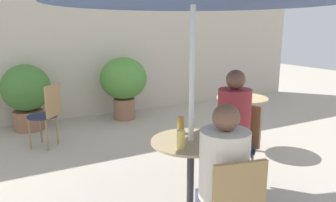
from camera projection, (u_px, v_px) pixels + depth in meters
name	position (u px, v px, depth m)	size (l,w,h in m)	color
storefront_wall	(75.00, 34.00, 5.71)	(10.00, 0.06, 3.00)	beige
cafe_table_near	(191.00, 164.00, 2.73)	(0.66, 0.66, 0.72)	#2D2D33
cafe_table_far	(241.00, 113.00, 4.35)	(0.67, 0.67, 0.72)	#2D2D33
bistro_chair_1	(240.00, 140.00, 3.25)	(0.43, 0.41, 0.87)	#232847
bistro_chair_2	(48.00, 110.00, 4.39)	(0.45, 0.45, 0.87)	#232847
seated_person_0	(223.00, 174.00, 2.11)	(0.33, 0.36, 1.17)	#42475B
seated_person_1	(233.00, 123.00, 3.10)	(0.36, 0.34, 1.24)	#2D2D33
beer_glass_0	(216.00, 133.00, 2.62)	(0.06, 0.06, 0.15)	#B28433
beer_glass_1	(181.00, 125.00, 2.85)	(0.06, 0.06, 0.15)	#B28433
beer_glass_2	(181.00, 139.00, 2.49)	(0.06, 0.06, 0.14)	#DBC65B
potted_plant_0	(26.00, 92.00, 5.16)	(0.75, 0.75, 1.05)	#93664C
potted_plant_1	(124.00, 81.00, 5.74)	(0.82, 0.82, 1.11)	#93664C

